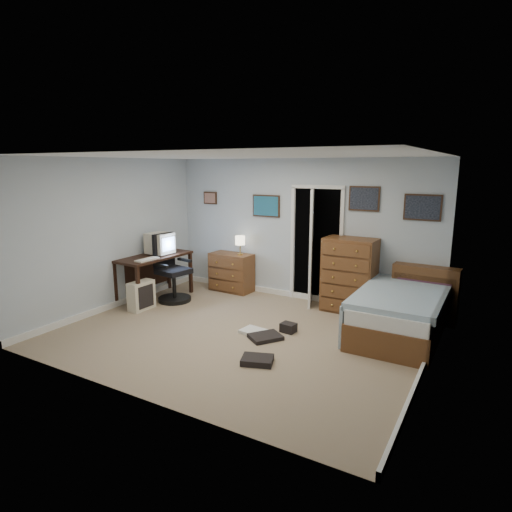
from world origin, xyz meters
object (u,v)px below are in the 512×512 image
Objects in this scene: computer_desk at (150,265)px; tall_dresser at (349,275)px; bed at (401,310)px; low_dresser at (231,272)px; office_chair at (171,275)px.

tall_dresser is (3.33, 1.10, -0.01)m from computer_desk.
computer_desk is 0.66× the size of bed.
low_dresser is 0.67× the size of tall_dresser.
office_chair is 3.90m from bed.
tall_dresser is at bearing 2.18° from low_dresser.
office_chair is (0.41, 0.09, -0.16)m from computer_desk.
computer_desk reaches higher than low_dresser.
tall_dresser is (2.32, -0.02, 0.25)m from low_dresser.
computer_desk is 1.53m from low_dresser.
computer_desk is at bearing -160.39° from tall_dresser.
low_dresser reaches higher than bed.
tall_dresser reaches higher than bed.
office_chair is 1.21m from low_dresser.
computer_desk is 0.44m from office_chair.
computer_desk is 1.16× the size of tall_dresser.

